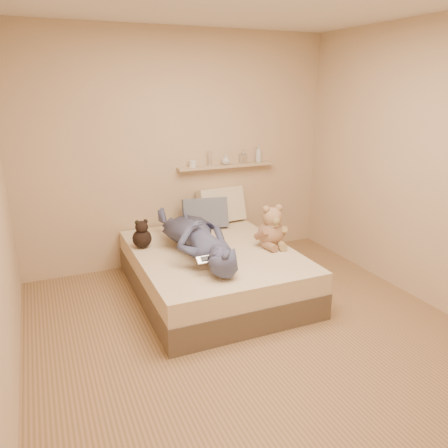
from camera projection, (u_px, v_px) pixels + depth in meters
name	position (u px, v px, depth m)	size (l,w,h in m)	color
room	(259.00, 184.00, 3.25)	(3.80, 3.80, 3.80)	#98704E
bed	(213.00, 271.00, 4.39)	(1.50, 1.90, 0.45)	brown
game_console	(206.00, 259.00, 3.71)	(0.16, 0.07, 0.06)	silver
teddy_bear	(272.00, 229.00, 4.36)	(0.36, 0.35, 0.44)	tan
dark_plush	(142.00, 236.00, 4.34)	(0.19, 0.19, 0.29)	black
pillow_cream	(221.00, 205.00, 5.15)	(0.55, 0.16, 0.40)	beige
pillow_grey	(205.00, 213.00, 4.94)	(0.50, 0.14, 0.34)	slate
person	(196.00, 236.00, 4.18)	(0.54, 1.49, 0.36)	#414567
wall_shelf	(227.00, 166.00, 5.13)	(1.20, 0.12, 0.03)	tan
shelf_bottles	(235.00, 157.00, 5.14)	(0.93, 0.14, 0.20)	white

